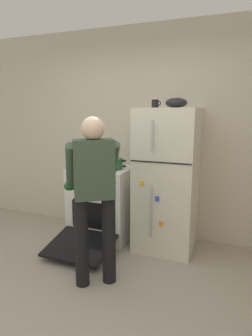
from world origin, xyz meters
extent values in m
plane|color=#9E9384|center=(0.00, 0.00, 0.00)|extent=(8.00, 8.00, 0.00)
cube|color=beige|center=(0.00, 1.95, 1.35)|extent=(6.00, 0.10, 2.70)
cube|color=silver|center=(0.44, 1.57, 0.84)|extent=(0.68, 0.68, 1.68)
cube|color=black|center=(0.44, 1.23, 1.11)|extent=(0.67, 0.01, 0.01)
cylinder|color=#B7B7BC|center=(0.35, 1.20, 0.55)|extent=(0.02, 0.02, 0.61)
cylinder|color=#B7B7BC|center=(0.35, 1.20, 1.39)|extent=(0.02, 0.02, 0.31)
cube|color=orange|center=(0.47, 1.22, 0.42)|extent=(0.04, 0.01, 0.06)
cube|color=blue|center=(0.41, 1.22, 0.70)|extent=(0.04, 0.01, 0.06)
cube|color=yellow|center=(0.24, 1.22, 0.86)|extent=(0.04, 0.01, 0.06)
cube|color=white|center=(-0.42, 1.57, 0.47)|extent=(0.76, 0.64, 0.93)
cube|color=black|center=(-0.42, 1.25, 0.39)|extent=(0.53, 0.01, 0.34)
cylinder|color=black|center=(-0.60, 1.43, 0.93)|extent=(0.17, 0.17, 0.01)
cylinder|color=black|center=(-0.23, 1.43, 0.93)|extent=(0.17, 0.17, 0.01)
cylinder|color=black|center=(-0.60, 1.71, 0.93)|extent=(0.17, 0.17, 0.01)
cylinder|color=black|center=(-0.23, 1.71, 0.93)|extent=(0.17, 0.17, 0.01)
cylinder|color=silver|center=(-0.68, 1.23, 0.87)|extent=(0.04, 0.03, 0.04)
cylinder|color=silver|center=(-0.51, 1.23, 0.87)|extent=(0.04, 0.03, 0.04)
cylinder|color=silver|center=(-0.33, 1.23, 0.87)|extent=(0.04, 0.03, 0.04)
cylinder|color=silver|center=(-0.16, 1.23, 0.87)|extent=(0.04, 0.03, 0.04)
cube|color=black|center=(-0.42, 0.96, 0.13)|extent=(0.72, 0.59, 0.14)
cylinder|color=black|center=(-0.11, 0.48, 0.43)|extent=(0.13, 0.13, 0.86)
cylinder|color=black|center=(0.11, 0.63, 0.43)|extent=(0.13, 0.13, 0.86)
cube|color=#384C38|center=(0.00, 0.56, 1.13)|extent=(0.41, 0.37, 0.54)
sphere|color=beige|center=(0.00, 0.56, 1.49)|extent=(0.21, 0.21, 0.21)
sphere|color=black|center=(0.00, 0.56, 1.46)|extent=(0.15, 0.15, 0.15)
cylinder|color=#384C38|center=(-0.26, 0.58, 1.13)|extent=(0.30, 0.39, 0.50)
cylinder|color=#384C38|center=(0.07, 0.81, 1.13)|extent=(0.30, 0.39, 0.50)
ellipsoid|color=#1E5123|center=(-0.36, 0.73, 0.90)|extent=(0.12, 0.18, 0.10)
ellipsoid|color=#1E5123|center=(-0.02, 0.95, 0.90)|extent=(0.12, 0.18, 0.10)
cylinder|color=#236638|center=(-0.26, 1.52, 1.00)|extent=(0.27, 0.27, 0.13)
cube|color=black|center=(-0.41, 1.52, 1.05)|extent=(0.05, 0.03, 0.02)
cube|color=black|center=(-0.10, 1.52, 1.05)|extent=(0.05, 0.03, 0.02)
cylinder|color=black|center=(0.26, 1.62, 1.73)|extent=(0.08, 0.08, 0.10)
torus|color=black|center=(0.30, 1.62, 1.73)|extent=(0.06, 0.01, 0.06)
cylinder|color=brown|center=(-0.72, 1.77, 1.02)|extent=(0.05, 0.05, 0.16)
ellipsoid|color=black|center=(0.52, 1.57, 1.73)|extent=(0.25, 0.25, 0.11)
camera|label=1|loc=(1.20, -1.71, 1.65)|focal=30.87mm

